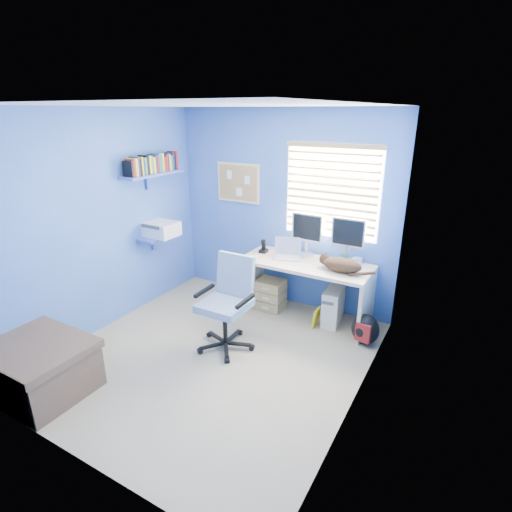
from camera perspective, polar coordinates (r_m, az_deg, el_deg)
The scene contains 23 objects.
floor at distance 4.41m, azimuth -6.06°, elevation -13.93°, with size 3.00×3.20×0.00m, color tan.
ceiling at distance 3.66m, azimuth -7.57°, elevation 20.60°, with size 3.00×3.20×0.00m, color white.
wall_back at distance 5.18m, azimuth 3.77°, elevation 6.56°, with size 3.00×0.01×2.50m, color #3A62B3.
wall_front at distance 2.83m, azimuth -26.25°, elevation -7.41°, with size 3.00×0.01×2.50m, color #3A62B3.
wall_left at distance 4.86m, azimuth -21.24°, elevation 4.33°, with size 0.01×3.20×2.50m, color #3A62B3.
wall_right at distance 3.25m, azimuth 15.26°, elevation -2.49°, with size 0.01×3.20×2.50m, color #3A62B3.
desk at distance 4.97m, azimuth 7.00°, elevation -4.89°, with size 1.57×0.65×0.74m, color tan.
laptop at distance 4.91m, azimuth 4.46°, elevation 0.93°, with size 0.33×0.26×0.22m, color silver.
monitor_left at distance 4.98m, azimuth 7.35°, elevation 3.02°, with size 0.40×0.12×0.54m, color silver.
monitor_right at distance 4.85m, azimuth 13.01°, elevation 2.21°, with size 0.40×0.12×0.54m, color silver.
phone at distance 5.10m, azimuth 1.08°, elevation 1.43°, with size 0.09×0.11×0.17m, color black.
mug at distance 4.88m, azimuth 12.48°, elevation -0.40°, with size 0.10×0.09×0.10m, color #256967.
cd_spindle at distance 4.88m, azimuth 14.23°, elevation -0.72°, with size 0.13×0.13×0.07m, color silver.
cat at distance 4.59m, azimuth 12.22°, elevation -1.27°, with size 0.44×0.23×0.16m, color black.
tower_pc at distance 4.97m, azimuth 10.98°, elevation -6.97°, with size 0.19×0.44×0.45m, color beige.
drawer_boxes at distance 5.23m, azimuth 2.09°, elevation -5.47°, with size 0.35×0.28×0.41m, color tan.
yellow_book at distance 4.89m, azimuth 8.55°, elevation -8.68°, with size 0.03×0.17×0.24m, color yellow.
backpack at distance 4.65m, azimuth 15.33°, elevation -10.03°, with size 0.31×0.23×0.36m, color black.
bed_corner at distance 4.33m, azimuth -29.00°, elevation -13.51°, with size 1.00×0.71×0.48m, color brown.
office_chair at distance 4.38m, azimuth -4.10°, elevation -8.33°, with size 0.59×0.59×1.01m.
window_blinds at distance 4.84m, azimuth 10.70°, elevation 8.95°, with size 1.15×0.05×1.10m.
corkboard at distance 5.41m, azimuth -2.55°, elevation 10.41°, with size 0.64×0.02×0.52m.
wall_shelves at distance 5.21m, azimuth -14.12°, elevation 8.16°, with size 0.42×0.90×1.05m.
Camera 1 is at (2.18, -2.93, 2.46)m, focal length 28.00 mm.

